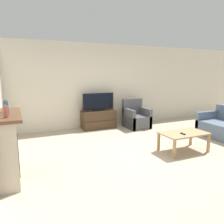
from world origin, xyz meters
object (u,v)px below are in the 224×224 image
(remote, at_px, (183,134))
(coffee_table, at_px, (184,135))
(tv_stand, at_px, (99,119))
(tv, at_px, (98,102))
(fireplace, at_px, (8,146))
(mantel_clock, at_px, (6,108))
(mantel_vase_left, at_px, (5,112))
(mantel_vase_centre_left, at_px, (6,107))
(armchair, at_px, (136,118))

(remote, bearing_deg, coffee_table, 43.04)
(tv_stand, xyz_separation_m, tv, (0.00, -0.00, 0.55))
(fireplace, height_order, mantel_clock, mantel_clock)
(mantel_vase_left, height_order, coffee_table, mantel_vase_left)
(fireplace, distance_m, remote, 3.50)
(mantel_vase_centre_left, distance_m, tv_stand, 3.81)
(mantel_vase_left, bearing_deg, tv_stand, 48.78)
(mantel_vase_centre_left, height_order, remote, mantel_vase_centre_left)
(tv_stand, height_order, coffee_table, tv_stand)
(mantel_clock, xyz_separation_m, tv, (2.57, 2.42, -0.36))
(fireplace, bearing_deg, coffee_table, -3.54)
(tv_stand, relative_size, remote, 7.12)
(mantel_vase_left, relative_size, armchair, 0.21)
(mantel_vase_left, xyz_separation_m, tv, (2.57, 2.93, -0.37))
(mantel_vase_left, bearing_deg, tv, 48.76)
(tv, bearing_deg, tv_stand, 90.00)
(fireplace, distance_m, tv, 3.64)
(fireplace, xyz_separation_m, mantel_vase_left, (0.02, -0.38, 0.64))
(fireplace, relative_size, mantel_clock, 8.45)
(tv_stand, bearing_deg, fireplace, -135.38)
(mantel_vase_centre_left, relative_size, armchair, 0.26)
(mantel_vase_left, distance_m, coffee_table, 3.68)
(mantel_vase_centre_left, xyz_separation_m, tv, (2.57, 2.64, -0.40))
(mantel_clock, xyz_separation_m, remote, (3.46, -0.44, -0.74))
(mantel_clock, relative_size, remote, 0.98)
(coffee_table, bearing_deg, remote, -141.00)
(armchair, bearing_deg, fireplace, -150.01)
(fireplace, relative_size, tv_stand, 1.17)
(mantel_clock, height_order, coffee_table, mantel_clock)
(fireplace, distance_m, coffee_table, 3.61)
(fireplace, xyz_separation_m, tv_stand, (2.58, 2.55, -0.28))
(armchair, height_order, coffee_table, armchair)
(tv, relative_size, coffee_table, 0.98)
(mantel_clock, distance_m, remote, 3.57)
(tv_stand, relative_size, armchair, 1.18)
(mantel_vase_left, xyz_separation_m, coffee_table, (3.58, 0.16, -0.82))
(mantel_vase_centre_left, distance_m, coffee_table, 3.68)
(fireplace, xyz_separation_m, armchair, (3.75, 2.16, -0.28))
(fireplace, distance_m, mantel_vase_centre_left, 0.67)
(fireplace, distance_m, tv_stand, 3.64)
(mantel_vase_centre_left, height_order, armchair, mantel_vase_centre_left)
(mantel_vase_left, bearing_deg, remote, 1.10)
(remote, bearing_deg, mantel_vase_centre_left, -179.57)
(remote, bearing_deg, tv, 111.46)
(mantel_clock, distance_m, tv, 3.55)
(mantel_vase_centre_left, bearing_deg, mantel_vase_left, -90.00)
(tv, distance_m, coffee_table, 2.98)
(mantel_clock, distance_m, coffee_table, 3.68)
(mantel_vase_centre_left, xyz_separation_m, mantel_clock, (0.00, 0.22, -0.04))
(fireplace, bearing_deg, mantel_vase_centre_left, -80.03)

